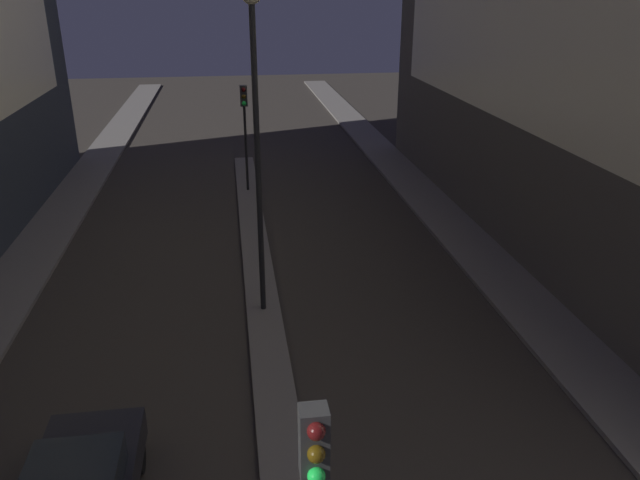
% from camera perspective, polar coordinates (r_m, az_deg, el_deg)
% --- Properties ---
extents(median_strip, '(1.00, 30.36, 0.15)m').
position_cam_1_polar(median_strip, '(20.92, -5.59, -3.30)').
color(median_strip, '#66605B').
rests_on(median_strip, ground).
extents(traffic_light_mid, '(0.32, 0.42, 4.80)m').
position_cam_1_polar(traffic_light_mid, '(28.64, -6.92, 11.28)').
color(traffic_light_mid, black).
rests_on(traffic_light_mid, median_strip).
extents(street_lamp, '(0.52, 0.52, 8.99)m').
position_cam_1_polar(street_lamp, '(16.76, -5.91, 12.11)').
color(street_lamp, black).
rests_on(street_lamp, median_strip).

